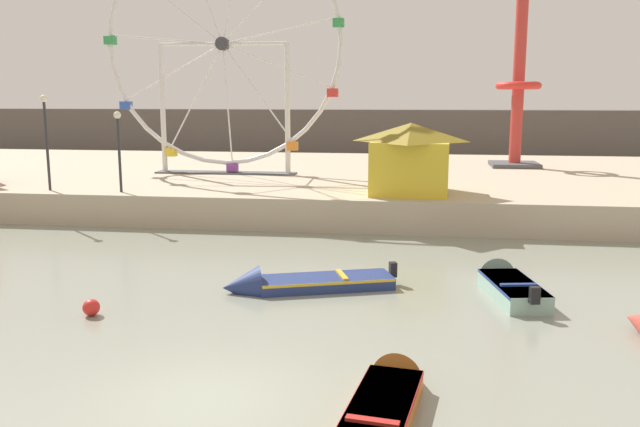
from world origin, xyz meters
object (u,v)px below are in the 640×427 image
at_px(drop_tower_red_tower, 520,58).
at_px(promenade_lamp_near, 46,129).
at_px(mooring_buoy_orange, 91,307).
at_px(ferris_wheel_white_frame, 223,48).
at_px(motorboat_seafoam, 506,283).
at_px(motorboat_orange_hull, 387,399).
at_px(motorboat_navy_blue, 291,284).
at_px(promenade_lamp_far, 119,139).
at_px(carnival_booth_yellow_awning, 410,157).

relative_size(drop_tower_red_tower, promenade_lamp_near, 3.79).
distance_m(drop_tower_red_tower, mooring_buoy_orange, 30.19).
relative_size(ferris_wheel_white_frame, drop_tower_red_tower, 0.83).
relative_size(motorboat_seafoam, motorboat_orange_hull, 0.82).
bearing_deg(drop_tower_red_tower, motorboat_navy_blue, -112.67).
xyz_separation_m(motorboat_navy_blue, promenade_lamp_far, (-9.35, 9.16, 3.54)).
height_order(ferris_wheel_white_frame, promenade_lamp_far, ferris_wheel_white_frame).
relative_size(drop_tower_red_tower, promenade_lamp_far, 4.55).
relative_size(motorboat_seafoam, ferris_wheel_white_frame, 0.30).
bearing_deg(ferris_wheel_white_frame, motorboat_navy_blue, -68.02).
bearing_deg(motorboat_seafoam, motorboat_navy_blue, 85.35).
bearing_deg(motorboat_navy_blue, mooring_buoy_orange, 13.22).
height_order(drop_tower_red_tower, mooring_buoy_orange, drop_tower_red_tower).
relative_size(motorboat_seafoam, motorboat_navy_blue, 0.79).
height_order(motorboat_orange_hull, promenade_lamp_near, promenade_lamp_near).
distance_m(motorboat_navy_blue, mooring_buoy_orange, 5.55).
relative_size(carnival_booth_yellow_awning, promenade_lamp_far, 1.10).
distance_m(drop_tower_red_tower, promenade_lamp_far, 23.47).
bearing_deg(mooring_buoy_orange, motorboat_navy_blue, 32.36).
bearing_deg(ferris_wheel_white_frame, motorboat_orange_hull, -67.64).
bearing_deg(promenade_lamp_near, motorboat_navy_blue, -35.88).
relative_size(promenade_lamp_far, mooring_buoy_orange, 8.04).
relative_size(ferris_wheel_white_frame, promenade_lamp_near, 3.15).
xyz_separation_m(drop_tower_red_tower, promenade_lamp_far, (-18.79, -13.46, -4.02)).
bearing_deg(motorboat_navy_blue, promenade_lamp_far, -63.55).
bearing_deg(motorboat_seafoam, motorboat_orange_hull, 147.64).
height_order(motorboat_orange_hull, ferris_wheel_white_frame, ferris_wheel_white_frame).
bearing_deg(motorboat_orange_hull, promenade_lamp_far, 45.52).
distance_m(motorboat_navy_blue, promenade_lamp_far, 13.56).
relative_size(ferris_wheel_white_frame, promenade_lamp_far, 3.77).
bearing_deg(mooring_buoy_orange, promenade_lamp_far, 110.99).
bearing_deg(motorboat_orange_hull, motorboat_seafoam, -13.42).
bearing_deg(promenade_lamp_near, promenade_lamp_far, -1.31).
distance_m(motorboat_navy_blue, ferris_wheel_white_frame, 19.67).
bearing_deg(promenade_lamp_near, carnival_booth_yellow_awning, 4.95).
bearing_deg(mooring_buoy_orange, drop_tower_red_tower, 61.08).
relative_size(motorboat_seafoam, mooring_buoy_orange, 9.18).
bearing_deg(motorboat_navy_blue, ferris_wheel_white_frame, -87.16).
height_order(promenade_lamp_far, mooring_buoy_orange, promenade_lamp_far).
relative_size(motorboat_navy_blue, promenade_lamp_far, 1.45).
distance_m(ferris_wheel_white_frame, carnival_booth_yellow_awning, 12.80).
bearing_deg(motorboat_seafoam, ferris_wheel_white_frame, 28.13).
bearing_deg(drop_tower_red_tower, mooring_buoy_orange, -118.92).
xyz_separation_m(drop_tower_red_tower, mooring_buoy_orange, (-14.14, -25.59, -7.53)).
bearing_deg(promenade_lamp_far, promenade_lamp_near, 178.69).
height_order(drop_tower_red_tower, carnival_booth_yellow_awning, drop_tower_red_tower).
relative_size(motorboat_orange_hull, drop_tower_red_tower, 0.31).
bearing_deg(motorboat_orange_hull, mooring_buoy_orange, 69.90).
height_order(carnival_booth_yellow_awning, promenade_lamp_far, promenade_lamp_far).
height_order(ferris_wheel_white_frame, promenade_lamp_near, ferris_wheel_white_frame).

